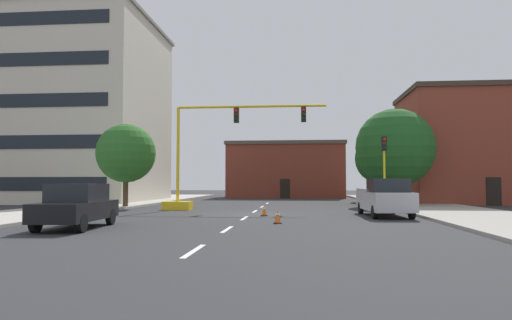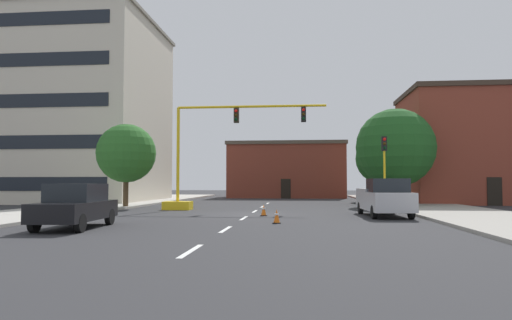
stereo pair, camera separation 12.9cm
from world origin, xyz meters
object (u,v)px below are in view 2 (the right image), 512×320
at_px(traffic_cone_roadside_b, 277,216).
at_px(tree_right_far, 380,159).
at_px(traffic_cone_roadside_a, 264,210).
at_px(tree_left_near, 126,153).
at_px(pickup_truck_silver, 384,198).
at_px(sedan_black_near_left, 76,205).
at_px(traffic_signal_gantry, 199,174).
at_px(traffic_light_pole_right, 384,156).
at_px(tree_right_mid, 395,148).

bearing_deg(traffic_cone_roadside_b, tree_right_far, 70.39).
relative_size(tree_right_far, traffic_cone_roadside_a, 10.37).
height_order(tree_left_near, pickup_truck_silver, tree_left_near).
bearing_deg(traffic_cone_roadside_a, sedan_black_near_left, -132.64).
xyz_separation_m(traffic_signal_gantry, tree_right_far, (14.11, 14.62, 1.69)).
bearing_deg(traffic_cone_roadside_b, traffic_light_pole_right, 57.99).
relative_size(tree_left_near, tree_right_mid, 0.79).
xyz_separation_m(traffic_cone_roadside_a, traffic_cone_roadside_b, (0.94, -4.45, 0.01)).
xyz_separation_m(traffic_light_pole_right, pickup_truck_silver, (-1.07, -5.73, -2.55)).
distance_m(tree_right_far, sedan_black_near_left, 31.58).
xyz_separation_m(tree_left_near, tree_right_far, (19.58, 13.41, 0.21)).
relative_size(traffic_light_pole_right, sedan_black_near_left, 1.04).
distance_m(traffic_light_pole_right, traffic_cone_roadside_b, 12.66).
bearing_deg(traffic_cone_roadside_b, tree_right_mid, 61.76).
height_order(traffic_light_pole_right, traffic_cone_roadside_b, traffic_light_pole_right).
height_order(tree_right_far, traffic_cone_roadside_b, tree_right_far).
bearing_deg(tree_right_far, traffic_light_pole_right, -98.60).
height_order(traffic_signal_gantry, sedan_black_near_left, traffic_signal_gantry).
xyz_separation_m(tree_left_near, traffic_cone_roadside_b, (11.03, -10.57, -3.50)).
xyz_separation_m(traffic_signal_gantry, sedan_black_near_left, (-2.15, -12.28, -1.45)).
relative_size(pickup_truck_silver, sedan_black_near_left, 1.19).
bearing_deg(traffic_cone_roadside_b, tree_left_near, 136.20).
relative_size(pickup_truck_silver, traffic_cone_roadside_a, 8.96).
height_order(tree_right_mid, pickup_truck_silver, tree_right_mid).
bearing_deg(tree_right_far, traffic_cone_roadside_b, -109.61).
distance_m(traffic_signal_gantry, tree_right_far, 20.39).
distance_m(pickup_truck_silver, traffic_cone_roadside_b, 7.18).
xyz_separation_m(tree_left_near, sedan_black_near_left, (3.32, -13.48, -2.92)).
bearing_deg(traffic_light_pole_right, tree_left_near, 179.38).
relative_size(tree_right_mid, sedan_black_near_left, 1.60).
xyz_separation_m(tree_right_far, traffic_cone_roadside_b, (-8.55, -23.99, -3.72)).
bearing_deg(traffic_light_pole_right, sedan_black_near_left, -136.90).
distance_m(traffic_cone_roadside_a, traffic_cone_roadside_b, 4.55).
bearing_deg(pickup_truck_silver, traffic_light_pole_right, 79.46).
bearing_deg(traffic_light_pole_right, tree_right_mid, 70.80).
relative_size(tree_left_near, traffic_cone_roadside_b, 9.33).
relative_size(traffic_cone_roadside_a, traffic_cone_roadside_b, 0.98).
height_order(tree_right_far, sedan_black_near_left, tree_right_far).
xyz_separation_m(pickup_truck_silver, traffic_cone_roadside_b, (-5.42, -4.66, -0.67)).
xyz_separation_m(tree_left_near, pickup_truck_silver, (16.45, -5.92, -2.84)).
bearing_deg(traffic_cone_roadside_a, tree_right_far, 64.11).
bearing_deg(traffic_signal_gantry, traffic_light_pole_right, 4.80).
xyz_separation_m(traffic_signal_gantry, traffic_cone_roadside_b, (5.56, -9.37, -2.03)).
height_order(traffic_signal_gantry, tree_right_mid, tree_right_mid).
bearing_deg(sedan_black_near_left, pickup_truck_silver, 29.93).
height_order(tree_right_far, pickup_truck_silver, tree_right_far).
height_order(tree_right_mid, traffic_cone_roadside_b, tree_right_mid).
bearing_deg(tree_left_near, traffic_light_pole_right, -0.62).
height_order(pickup_truck_silver, sedan_black_near_left, pickup_truck_silver).
distance_m(traffic_signal_gantry, tree_right_mid, 15.08).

